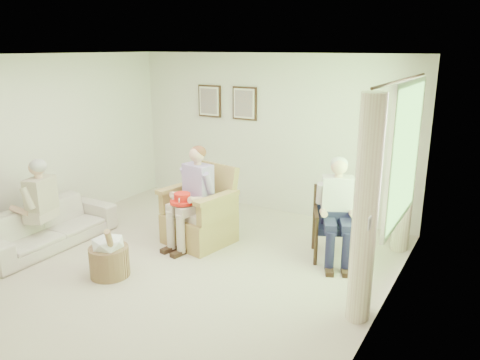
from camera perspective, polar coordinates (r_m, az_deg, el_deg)
The scene contains 18 objects.
floor at distance 5.98m, azimuth -8.85°, elevation -11.01°, with size 5.50×5.50×0.00m, color beige.
back_wall at distance 7.78m, azimuth 3.56°, elevation 5.62°, with size 5.00×0.04×2.60m, color silver.
left_wall at distance 7.34m, azimuth -24.73°, elevation 3.55°, with size 0.04×5.50×2.60m, color silver.
right_wall at distance 4.42m, azimuth 16.54°, elevation -3.10°, with size 0.04×5.50×2.60m, color silver.
ceiling at distance 5.34m, azimuth -10.08°, elevation 14.73°, with size 5.00×5.50×0.02m, color white.
window at distance 5.49m, azimuth 19.50°, elevation 3.40°, with size 0.13×2.50×1.63m.
curtain_left at distance 4.71m, azimuth 15.05°, elevation -3.74°, with size 0.34×0.34×2.30m, color #EEE8BA.
curtain_right at distance 6.55m, azimuth 19.69°, elevation 1.39°, with size 0.34×0.34×2.30m, color #EEE8BA.
framed_print_left at distance 8.25m, azimuth -3.75°, elevation 9.58°, with size 0.45×0.05×0.55m.
framed_print_right at distance 7.88m, azimuth 0.53°, elevation 9.32°, with size 0.45×0.05×0.55m.
wicker_armchair at distance 6.67m, azimuth -4.83°, elevation -4.69°, with size 0.85×0.85×1.09m.
wood_armchair at distance 6.30m, azimuth 11.92°, elevation -4.83°, with size 0.59×0.55×0.90m.
sofa at distance 7.07m, azimuth -22.42°, elevation -5.25°, with size 0.75×1.93×0.56m, color beige.
person_wicker at distance 6.41m, azimuth -5.66°, elevation -1.20°, with size 0.40×0.62×1.37m.
person_dark at distance 6.07m, azimuth 11.61°, elevation -2.83°, with size 0.40×0.62×1.33m.
person_sofa at distance 6.87m, azimuth -23.59°, elevation -2.32°, with size 0.42×0.63×1.24m.
red_hat at distance 6.31m, azimuth -7.04°, elevation -2.35°, with size 0.33×0.33×0.14m.
hatbox at distance 5.93m, azimuth -15.69°, elevation -8.77°, with size 0.58×0.58×0.70m.
Camera 1 is at (3.43, -4.09, 2.70)m, focal length 35.00 mm.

